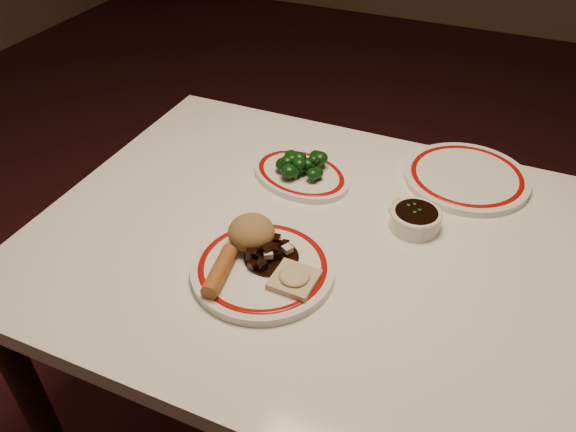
# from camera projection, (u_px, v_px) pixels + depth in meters

# --- Properties ---
(dining_table) EXTENTS (1.20, 0.90, 0.75)m
(dining_table) POSITION_uv_depth(u_px,v_px,m) (325.00, 272.00, 1.20)
(dining_table) COLOR white
(dining_table) RESTS_ON ground
(main_plate) EXTENTS (0.36, 0.36, 0.02)m
(main_plate) POSITION_uv_depth(u_px,v_px,m) (263.00, 268.00, 1.07)
(main_plate) COLOR white
(main_plate) RESTS_ON dining_table
(rice_mound) EXTENTS (0.09, 0.09, 0.07)m
(rice_mound) POSITION_uv_depth(u_px,v_px,m) (251.00, 232.00, 1.09)
(rice_mound) COLOR #9A7848
(rice_mound) RESTS_ON main_plate
(spring_roll) EXTENTS (0.05, 0.12, 0.03)m
(spring_roll) POSITION_uv_depth(u_px,v_px,m) (220.00, 271.00, 1.03)
(spring_roll) COLOR #A85D29
(spring_roll) RESTS_ON main_plate
(fried_wonton) EXTENTS (0.08, 0.08, 0.02)m
(fried_wonton) POSITION_uv_depth(u_px,v_px,m) (294.00, 278.00, 1.02)
(fried_wonton) COLOR #C7B78D
(fried_wonton) RESTS_ON main_plate
(stirfry_heap) EXTENTS (0.11, 0.11, 0.03)m
(stirfry_heap) POSITION_uv_depth(u_px,v_px,m) (267.00, 253.00, 1.07)
(stirfry_heap) COLOR black
(stirfry_heap) RESTS_ON main_plate
(broccoli_plate) EXTENTS (0.29, 0.27, 0.02)m
(broccoli_plate) POSITION_uv_depth(u_px,v_px,m) (301.00, 174.00, 1.31)
(broccoli_plate) COLOR white
(broccoli_plate) RESTS_ON dining_table
(broccoli_pile) EXTENTS (0.12, 0.12, 0.05)m
(broccoli_pile) POSITION_uv_depth(u_px,v_px,m) (300.00, 164.00, 1.30)
(broccoli_pile) COLOR #23471C
(broccoli_pile) RESTS_ON broccoli_plate
(soy_bowl) EXTENTS (0.10, 0.10, 0.04)m
(soy_bowl) POSITION_uv_depth(u_px,v_px,m) (415.00, 220.00, 1.17)
(soy_bowl) COLOR white
(soy_bowl) RESTS_ON dining_table
(sweet_sour_dish) EXTENTS (0.06, 0.06, 0.02)m
(sweet_sour_dish) POSITION_uv_depth(u_px,v_px,m) (416.00, 213.00, 1.20)
(sweet_sour_dish) COLOR white
(sweet_sour_dish) RESTS_ON dining_table
(mustard_dish) EXTENTS (0.06, 0.06, 0.02)m
(mustard_dish) POSITION_uv_depth(u_px,v_px,m) (403.00, 208.00, 1.21)
(mustard_dish) COLOR white
(mustard_dish) RESTS_ON dining_table
(far_plate) EXTENTS (0.33, 0.33, 0.02)m
(far_plate) POSITION_uv_depth(u_px,v_px,m) (466.00, 177.00, 1.31)
(far_plate) COLOR white
(far_plate) RESTS_ON dining_table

